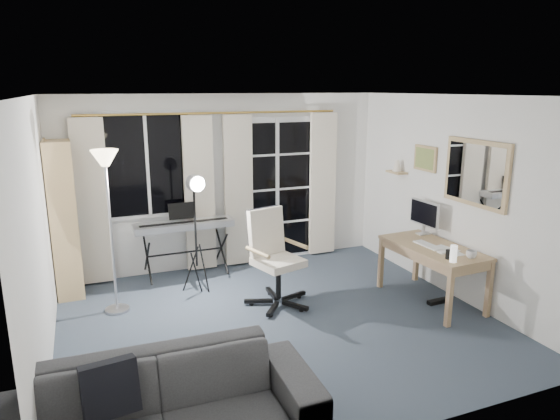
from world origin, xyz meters
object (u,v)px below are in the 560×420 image
Objects in this scene: keyboard_piano at (184,226)px; office_chair at (271,249)px; mug at (471,253)px; studio_light at (196,197)px; bookshelf at (62,221)px; sofa at (160,398)px; desk at (433,253)px; monitor at (424,214)px; torchiere_lamp at (107,183)px.

office_chair is (0.79, -1.16, -0.05)m from keyboard_piano.
mug is (1.85, -1.19, 0.08)m from office_chair.
studio_light reaches higher than office_chair.
bookshelf is 3.47m from sofa.
desk is 0.59× the size of sofa.
monitor is at bearing 29.19° from sofa.
bookshelf is 2.60m from office_chair.
monitor is 4.04m from sofa.
sofa is (-0.87, -2.66, -0.78)m from studio_light.
bookshelf is at bearing 102.47° from sofa.
mug is 0.05× the size of sofa.
desk is at bearing -26.97° from bookshelf.
bookshelf reaches higher than mug.
studio_light is (1.51, -0.72, 0.32)m from bookshelf.
bookshelf is 0.86× the size of sofa.
mug is at bearing -48.99° from studio_light.
torchiere_lamp is 1.43m from keyboard_piano.
sofa is (-3.56, -1.85, -0.51)m from monitor.
torchiere_lamp reaches higher than mug.
bookshelf reaches higher than torchiere_lamp.
monitor is 0.22× the size of sofa.
sofa is at bearing -155.55° from monitor.
mug is at bearing -24.06° from torchiere_lamp.
bookshelf is at bearing 139.51° from studio_light.
mug is (4.10, -2.48, -0.16)m from bookshelf.
monitor reaches higher than desk.
monitor is (0.20, 0.45, 0.34)m from desk.
bookshelf is 4.80m from mug.
sofa is at bearing -143.69° from office_chair.
office_chair is (0.74, -0.57, -0.56)m from studio_light.
office_chair is at bearing 147.31° from mug.
studio_light is 1.16× the size of desk.
torchiere_lamp is at bearing -60.15° from bookshelf.
mug is (3.58, -1.60, -0.74)m from torchiere_lamp.
keyboard_piano reaches higher than sofa.
torchiere_lamp reaches higher than desk.
sofa is (0.64, -3.38, -0.47)m from bookshelf.
sofa is at bearing -87.25° from torchiere_lamp.
office_chair reaches higher than monitor.
monitor is at bearing 63.40° from desk.
desk is (2.54, -1.85, -0.11)m from keyboard_piano.
torchiere_lamp is at bearing 155.94° from mug.
torchiere_lamp is 3.78m from monitor.
torchiere_lamp is at bearing 174.28° from studio_light.
studio_light is 13.52× the size of mug.
office_chair is (1.73, -0.41, -0.82)m from torchiere_lamp.
keyboard_piano is at bearing 77.54° from sofa.
bookshelf is 3.84× the size of monitor.
mug is at bearing -98.79° from monitor.
office_chair reaches higher than keyboard_piano.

